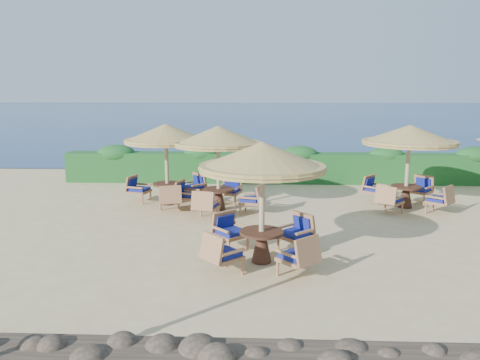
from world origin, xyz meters
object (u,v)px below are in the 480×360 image
at_px(cafe_set_0, 262,181).
at_px(cafe_set_2, 166,148).
at_px(cafe_set_3, 218,154).
at_px(cafe_set_4, 409,150).

relative_size(cafe_set_0, cafe_set_2, 0.98).
bearing_deg(cafe_set_2, cafe_set_3, -24.12).
height_order(cafe_set_2, cafe_set_3, same).
height_order(cafe_set_0, cafe_set_3, same).
distance_m(cafe_set_2, cafe_set_3, 1.93).
distance_m(cafe_set_3, cafe_set_4, 5.99).
distance_m(cafe_set_0, cafe_set_4, 6.85).
bearing_deg(cafe_set_3, cafe_set_0, -73.20).
distance_m(cafe_set_0, cafe_set_3, 4.58).
height_order(cafe_set_0, cafe_set_4, same).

